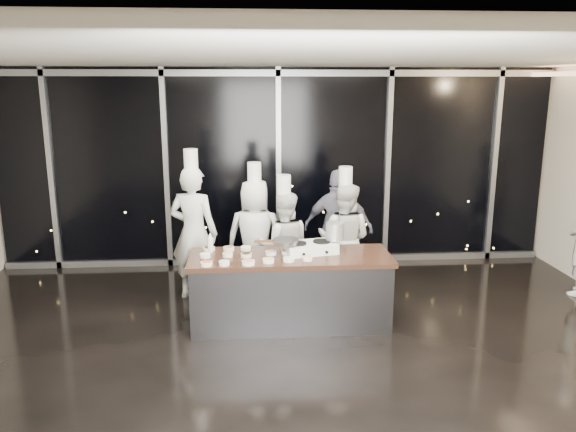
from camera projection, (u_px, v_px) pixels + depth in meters
name	position (u px, v px, depth m)	size (l,w,h in m)	color
ground	(296.00, 358.00, 6.17)	(9.00, 9.00, 0.00)	black
room_shell	(314.00, 154.00, 5.66)	(9.02, 7.02, 3.21)	beige
window_wall	(278.00, 168.00, 9.13)	(8.90, 0.11, 3.20)	black
demo_counter	(290.00, 290.00, 6.94)	(2.46, 0.86, 0.90)	#39393E
stove	(310.00, 247.00, 6.93)	(0.70, 0.52, 0.14)	white
frying_pan	(285.00, 241.00, 6.83)	(0.56, 0.37, 0.05)	slate
stock_pot	(335.00, 231.00, 6.98)	(0.22, 0.22, 0.22)	silver
prep_bowls	(247.00, 256.00, 6.74)	(1.34, 0.74, 0.05)	white
squeeze_bottle	(210.00, 243.00, 6.94)	(0.07, 0.07, 0.25)	white
chef_far_left	(194.00, 232.00, 7.71)	(0.79, 0.64, 2.10)	silver
chef_left	(255.00, 237.00, 7.85)	(0.88, 0.64, 1.90)	silver
chef_center	(284.00, 245.00, 7.71)	(0.76, 0.60, 1.75)	silver
guest	(338.00, 228.00, 8.25)	(1.10, 0.73, 1.73)	#131334
chef_right	(344.00, 238.00, 7.91)	(0.95, 0.86, 1.83)	silver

